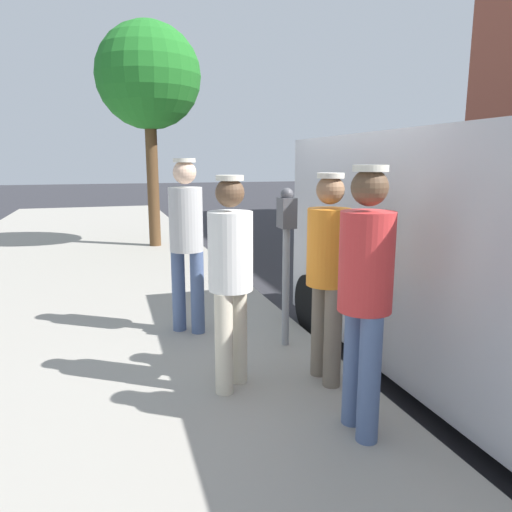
% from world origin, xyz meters
% --- Properties ---
extents(ground_plane, '(80.00, 80.00, 0.00)m').
position_xyz_m(ground_plane, '(0.00, 0.00, 0.00)').
color(ground_plane, '#2D2D33').
extents(sidewalk_slab, '(5.00, 32.00, 0.15)m').
position_xyz_m(sidewalk_slab, '(3.50, 0.00, 0.07)').
color(sidewalk_slab, '#9E998E').
rests_on(sidewalk_slab, ground).
extents(parking_meter_near, '(0.14, 0.18, 1.52)m').
position_xyz_m(parking_meter_near, '(1.35, -0.25, 1.18)').
color(parking_meter_near, gray).
rests_on(parking_meter_near, sidewalk_slab).
extents(pedestrian_in_gray, '(0.34, 0.34, 1.79)m').
position_xyz_m(pedestrian_in_gray, '(2.18, -0.91, 1.18)').
color(pedestrian_in_gray, '#4C608C').
rests_on(pedestrian_in_gray, sidewalk_slab).
extents(pedestrian_in_orange, '(0.34, 0.36, 1.67)m').
position_xyz_m(pedestrian_in_orange, '(1.32, 0.57, 1.11)').
color(pedestrian_in_orange, '#726656').
rests_on(pedestrian_in_orange, sidewalk_slab).
extents(pedestrian_in_red, '(0.34, 0.36, 1.74)m').
position_xyz_m(pedestrian_in_red, '(1.44, 1.33, 1.15)').
color(pedestrian_in_red, '#4C608C').
rests_on(pedestrian_in_red, sidewalk_slab).
extents(pedestrian_in_white, '(0.34, 0.34, 1.66)m').
position_xyz_m(pedestrian_in_white, '(2.08, 0.46, 1.10)').
color(pedestrian_in_white, beige).
rests_on(pedestrian_in_white, sidewalk_slab).
extents(street_tree, '(2.09, 2.09, 4.48)m').
position_xyz_m(street_tree, '(1.96, -6.35, 3.55)').
color(street_tree, brown).
rests_on(street_tree, sidewalk_slab).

